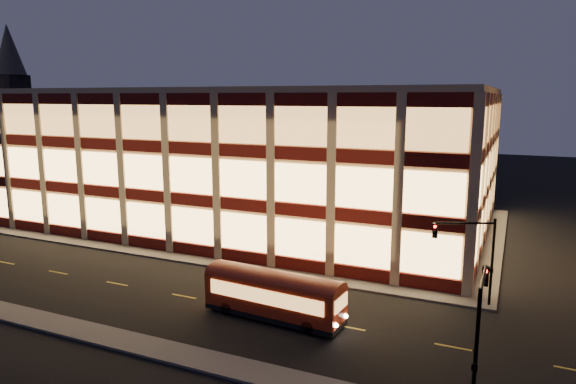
% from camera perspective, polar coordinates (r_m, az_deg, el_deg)
% --- Properties ---
extents(ground, '(200.00, 200.00, 0.00)m').
position_cam_1_polar(ground, '(43.96, -11.19, -7.82)').
color(ground, black).
rests_on(ground, ground).
extents(sidewalk_office_south, '(54.00, 2.00, 0.15)m').
position_cam_1_polar(sidewalk_office_south, '(46.42, -13.53, -6.83)').
color(sidewalk_office_south, '#514F4C').
rests_on(sidewalk_office_south, ground).
extents(sidewalk_office_east, '(2.00, 30.00, 0.15)m').
position_cam_1_polar(sidewalk_office_east, '(52.68, 21.81, -5.22)').
color(sidewalk_office_east, '#514F4C').
rests_on(sidewalk_office_east, ground).
extents(sidewalk_near, '(100.00, 2.00, 0.15)m').
position_cam_1_polar(sidewalk_near, '(34.91, -23.92, -13.39)').
color(sidewalk_near, '#514F4C').
rests_on(sidewalk_near, ground).
extents(office_building, '(50.45, 30.45, 14.50)m').
position_cam_1_polar(office_building, '(58.04, -4.15, 4.14)').
color(office_building, tan).
rests_on(office_building, ground).
extents(church_tower, '(5.00, 5.00, 18.00)m').
position_cam_1_polar(church_tower, '(119.99, -28.04, 7.09)').
color(church_tower, '#2D2621').
rests_on(church_tower, ground).
extents(church_spire, '(6.00, 6.00, 10.00)m').
position_cam_1_polar(church_spire, '(120.25, -28.63, 13.74)').
color(church_spire, '#4C473F').
rests_on(church_spire, church_tower).
extents(traffic_signal_far, '(3.79, 1.87, 6.00)m').
position_cam_1_polar(traffic_signal_far, '(35.50, 19.71, -5.77)').
color(traffic_signal_far, black).
rests_on(traffic_signal_far, ground).
extents(traffic_signal_near, '(0.32, 4.45, 6.00)m').
position_cam_1_polar(traffic_signal_near, '(24.78, 20.56, -12.90)').
color(traffic_signal_near, black).
rests_on(traffic_signal_near, ground).
extents(trolley_bus, '(9.17, 2.99, 3.06)m').
position_cam_1_polar(trolley_bus, '(32.59, -1.60, -11.08)').
color(trolley_bus, '#991E08').
rests_on(trolley_bus, ground).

